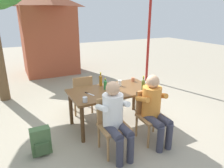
{
  "coord_description": "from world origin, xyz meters",
  "views": [
    {
      "loc": [
        -1.68,
        -3.34,
        2.13
      ],
      "look_at": [
        0.0,
        0.0,
        0.85
      ],
      "focal_mm": 33.14,
      "sensor_mm": 36.0,
      "label": 1
    }
  ],
  "objects_px": {
    "bottle_olive": "(143,85)",
    "backpack_by_near_side": "(41,142)",
    "person_in_plaid_shirt": "(154,106)",
    "cup_white": "(120,83)",
    "brick_kiosk": "(48,31)",
    "table_knife": "(89,94)",
    "person_in_white_shirt": "(115,115)",
    "cup_terracotta": "(133,79)",
    "chair_near_left": "(112,122)",
    "cup_steel": "(85,100)",
    "dining_table": "(112,94)",
    "lamp_post": "(150,18)",
    "chair_far_left": "(82,92)",
    "bottle_green": "(105,85)",
    "bottle_amber": "(101,80)",
    "cup_glass": "(104,97)",
    "chair_near_right": "(150,112)"
  },
  "relations": [
    {
      "from": "bottle_olive",
      "to": "backpack_by_near_side",
      "type": "distance_m",
      "value": 2.01
    },
    {
      "from": "person_in_plaid_shirt",
      "to": "cup_white",
      "type": "height_order",
      "value": "person_in_plaid_shirt"
    },
    {
      "from": "brick_kiosk",
      "to": "table_knife",
      "type": "bearing_deg",
      "value": -92.2
    },
    {
      "from": "person_in_white_shirt",
      "to": "cup_terracotta",
      "type": "height_order",
      "value": "person_in_white_shirt"
    },
    {
      "from": "chair_near_left",
      "to": "cup_steel",
      "type": "bearing_deg",
      "value": 125.67
    },
    {
      "from": "dining_table",
      "to": "table_knife",
      "type": "height_order",
      "value": "table_knife"
    },
    {
      "from": "person_in_plaid_shirt",
      "to": "lamp_post",
      "type": "distance_m",
      "value": 3.73
    },
    {
      "from": "chair_far_left",
      "to": "table_knife",
      "type": "relative_size",
      "value": 3.77
    },
    {
      "from": "brick_kiosk",
      "to": "lamp_post",
      "type": "bearing_deg",
      "value": -43.78
    },
    {
      "from": "backpack_by_near_side",
      "to": "bottle_green",
      "type": "bearing_deg",
      "value": 18.65
    },
    {
      "from": "cup_steel",
      "to": "brick_kiosk",
      "type": "height_order",
      "value": "brick_kiosk"
    },
    {
      "from": "cup_steel",
      "to": "table_knife",
      "type": "relative_size",
      "value": 0.39
    },
    {
      "from": "chair_near_left",
      "to": "cup_steel",
      "type": "height_order",
      "value": "chair_near_left"
    },
    {
      "from": "chair_far_left",
      "to": "bottle_amber",
      "type": "xyz_separation_m",
      "value": [
        0.28,
        -0.4,
        0.36
      ]
    },
    {
      "from": "dining_table",
      "to": "brick_kiosk",
      "type": "xyz_separation_m",
      "value": [
        -0.3,
        4.54,
        0.89
      ]
    },
    {
      "from": "cup_terracotta",
      "to": "backpack_by_near_side",
      "type": "bearing_deg",
      "value": -163.1
    },
    {
      "from": "table_knife",
      "to": "brick_kiosk",
      "type": "bearing_deg",
      "value": 87.8
    },
    {
      "from": "chair_near_left",
      "to": "lamp_post",
      "type": "distance_m",
      "value": 4.14
    },
    {
      "from": "person_in_white_shirt",
      "to": "backpack_by_near_side",
      "type": "xyz_separation_m",
      "value": [
        -1.06,
        0.48,
        -0.44
      ]
    },
    {
      "from": "cup_terracotta",
      "to": "cup_white",
      "type": "height_order",
      "value": "cup_white"
    },
    {
      "from": "cup_glass",
      "to": "lamp_post",
      "type": "bearing_deg",
      "value": 42.31
    },
    {
      "from": "cup_white",
      "to": "chair_far_left",
      "type": "bearing_deg",
      "value": 136.78
    },
    {
      "from": "cup_glass",
      "to": "cup_white",
      "type": "xyz_separation_m",
      "value": [
        0.58,
        0.51,
        0.02
      ]
    },
    {
      "from": "cup_terracotta",
      "to": "cup_steel",
      "type": "relative_size",
      "value": 0.93
    },
    {
      "from": "person_in_white_shirt",
      "to": "cup_glass",
      "type": "relative_size",
      "value": 14.32
    },
    {
      "from": "cup_steel",
      "to": "backpack_by_near_side",
      "type": "relative_size",
      "value": 0.2
    },
    {
      "from": "table_knife",
      "to": "lamp_post",
      "type": "xyz_separation_m",
      "value": [
        2.78,
        2.04,
        1.28
      ]
    },
    {
      "from": "bottle_amber",
      "to": "backpack_by_near_side",
      "type": "height_order",
      "value": "bottle_amber"
    },
    {
      "from": "bottle_green",
      "to": "backpack_by_near_side",
      "type": "relative_size",
      "value": 0.5
    },
    {
      "from": "bottle_olive",
      "to": "brick_kiosk",
      "type": "distance_m",
      "value": 5.0
    },
    {
      "from": "chair_near_right",
      "to": "lamp_post",
      "type": "bearing_deg",
      "value": 55.0
    },
    {
      "from": "chair_near_left",
      "to": "brick_kiosk",
      "type": "bearing_deg",
      "value": 89.28
    },
    {
      "from": "chair_near_right",
      "to": "person_in_plaid_shirt",
      "type": "bearing_deg",
      "value": -91.24
    },
    {
      "from": "bottle_olive",
      "to": "backpack_by_near_side",
      "type": "bearing_deg",
      "value": 179.99
    },
    {
      "from": "cup_glass",
      "to": "bottle_green",
      "type": "bearing_deg",
      "value": 63.24
    },
    {
      "from": "table_knife",
      "to": "bottle_olive",
      "type": "bearing_deg",
      "value": -20.91
    },
    {
      "from": "cup_steel",
      "to": "bottle_amber",
      "type": "bearing_deg",
      "value": 48.7
    },
    {
      "from": "cup_steel",
      "to": "backpack_by_near_side",
      "type": "distance_m",
      "value": 0.95
    },
    {
      "from": "chair_far_left",
      "to": "cup_steel",
      "type": "height_order",
      "value": "chair_far_left"
    },
    {
      "from": "chair_near_right",
      "to": "cup_white",
      "type": "xyz_separation_m",
      "value": [
        -0.12,
        0.88,
        0.3
      ]
    },
    {
      "from": "person_in_plaid_shirt",
      "to": "table_knife",
      "type": "height_order",
      "value": "person_in_plaid_shirt"
    },
    {
      "from": "cup_terracotta",
      "to": "lamp_post",
      "type": "height_order",
      "value": "lamp_post"
    },
    {
      "from": "person_in_white_shirt",
      "to": "bottle_olive",
      "type": "xyz_separation_m",
      "value": [
        0.84,
        0.48,
        0.21
      ]
    },
    {
      "from": "chair_far_left",
      "to": "bottle_green",
      "type": "relative_size",
      "value": 3.87
    },
    {
      "from": "cup_terracotta",
      "to": "cup_steel",
      "type": "height_order",
      "value": "cup_steel"
    },
    {
      "from": "bottle_olive",
      "to": "cup_glass",
      "type": "bearing_deg",
      "value": -179.67
    },
    {
      "from": "chair_near_left",
      "to": "cup_white",
      "type": "relative_size",
      "value": 7.52
    },
    {
      "from": "cup_steel",
      "to": "chair_near_right",
      "type": "bearing_deg",
      "value": -21.75
    },
    {
      "from": "person_in_plaid_shirt",
      "to": "table_knife",
      "type": "xyz_separation_m",
      "value": [
        -0.84,
        0.84,
        0.08
      ]
    },
    {
      "from": "cup_steel",
      "to": "brick_kiosk",
      "type": "bearing_deg",
      "value": 85.74
    }
  ]
}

